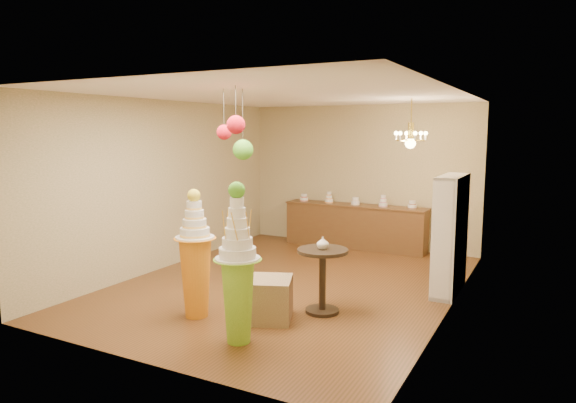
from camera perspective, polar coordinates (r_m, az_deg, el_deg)
The scene contains 17 objects.
floor at distance 8.40m, azimuth 0.24°, elevation -9.16°, with size 6.50×6.50×0.00m, color #553217.
ceiling at distance 8.05m, azimuth 0.26°, elevation 11.70°, with size 6.50×6.50×0.00m, color white.
wall_back at distance 11.06m, azimuth 8.05°, elevation 2.80°, with size 5.00×0.04×3.00m, color tan.
wall_front at distance 5.45m, azimuth -15.73°, elevation -2.58°, with size 5.00×0.04×3.00m, color tan.
wall_left at distance 9.50m, azimuth -13.26°, elevation 1.85°, with size 0.04×6.50×3.00m, color tan.
wall_right at distance 7.29m, azimuth 17.96°, elevation -0.09°, with size 0.04×6.50×3.00m, color tan.
pedestal_green at distance 6.02m, azimuth -5.59°, elevation -8.65°, with size 0.69×0.69×1.89m.
pedestal_orange at distance 6.94m, azimuth -10.22°, elevation -7.07°, with size 0.62×0.62×1.71m.
burlap_riser at distance 6.84m, azimuth -2.24°, elevation -10.78°, with size 0.61×0.61×0.55m, color #8C724C.
sideboard at distance 10.94m, azimuth 7.45°, elevation -2.65°, with size 3.04×0.54×1.16m.
shelving_unit at distance 8.20m, azimuth 17.63°, elevation -3.47°, with size 0.33×1.20×1.80m.
round_table at distance 7.01m, azimuth 3.85°, elevation -7.78°, with size 0.77×0.77×0.88m.
vase at distance 6.92m, azimuth 3.89°, elevation -4.60°, with size 0.16×0.16×0.17m, color beige.
pom_red_left at distance 6.80m, azimuth -7.11°, elevation 7.66°, with size 0.20×0.20×0.66m.
pom_green_mid at distance 6.82m, azimuth -5.02°, elevation 5.75°, with size 0.27×0.27×0.92m.
pom_red_right at distance 6.29m, azimuth -5.81°, elevation 8.49°, with size 0.23×0.23×0.58m.
chandelier at distance 9.00m, azimuth 13.45°, elevation 6.64°, with size 0.59×0.59×0.85m.
Camera 1 is at (3.70, -7.13, 2.46)m, focal length 32.00 mm.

